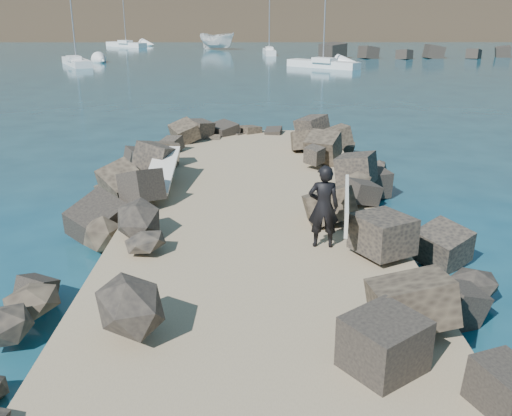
% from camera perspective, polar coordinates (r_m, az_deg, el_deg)
% --- Properties ---
extents(ground, '(800.00, 800.00, 0.00)m').
position_cam_1_polar(ground, '(12.41, -0.03, -5.04)').
color(ground, '#0F384C').
rests_on(ground, ground).
extents(jetty, '(6.00, 26.00, 0.60)m').
position_cam_1_polar(jetty, '(10.47, 0.03, -8.02)').
color(jetty, '#8C7759').
rests_on(jetty, ground).
extents(riprap_left, '(2.60, 22.00, 1.00)m').
position_cam_1_polar(riprap_left, '(11.20, -15.07, -5.71)').
color(riprap_left, black).
rests_on(riprap_left, ground).
extents(riprap_right, '(2.60, 22.00, 1.00)m').
position_cam_1_polar(riprap_right, '(11.23, 15.05, -5.64)').
color(riprap_right, black).
rests_on(riprap_right, ground).
extents(surfboard_resting, '(0.68, 2.66, 0.09)m').
position_cam_1_polar(surfboard_resting, '(15.14, -9.39, 3.40)').
color(surfboard_resting, white).
rests_on(surfboard_resting, riprap_left).
extents(boat_imported, '(6.12, 5.48, 2.32)m').
position_cam_1_polar(boat_imported, '(82.43, -3.90, 16.34)').
color(boat_imported, silver).
rests_on(boat_imported, ground).
extents(surfer_with_board, '(0.96, 2.06, 1.68)m').
position_cam_1_polar(surfer_with_board, '(11.28, 7.09, 0.18)').
color(surfer_with_board, black).
rests_on(surfer_with_board, jetty).
extents(sailboat_a, '(4.66, 7.12, 8.65)m').
position_cam_1_polar(sailboat_a, '(60.23, -17.53, 13.76)').
color(sailboat_a, white).
rests_on(sailboat_a, ground).
extents(sailboat_b, '(1.52, 5.48, 6.70)m').
position_cam_1_polar(sailboat_b, '(72.07, 1.32, 15.34)').
color(sailboat_b, white).
rests_on(sailboat_b, ground).
extents(sailboat_c, '(6.63, 5.80, 8.72)m').
position_cam_1_polar(sailboat_c, '(55.65, 6.72, 14.11)').
color(sailboat_c, white).
rests_on(sailboat_c, ground).
extents(sailboat_e, '(6.82, 5.89, 8.91)m').
position_cam_1_polar(sailboat_e, '(90.46, -12.87, 15.66)').
color(sailboat_e, white).
rests_on(sailboat_e, ground).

